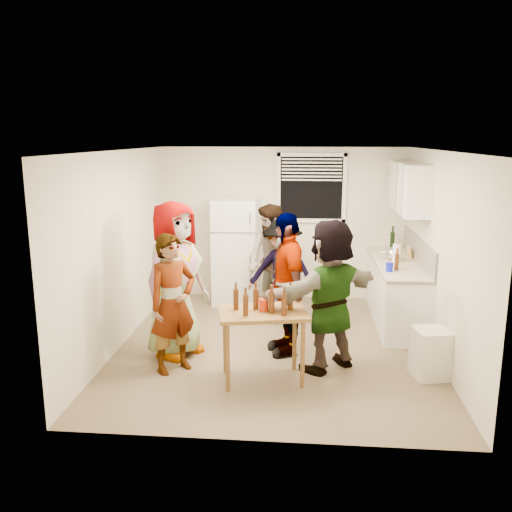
# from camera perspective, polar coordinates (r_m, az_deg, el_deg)

# --- Properties ---
(room) EXTENTS (4.00, 4.50, 2.50)m
(room) POSITION_cam_1_polar(r_m,az_deg,el_deg) (7.14, 2.04, -9.47)
(room) COLOR silver
(room) RESTS_ON ground
(window) EXTENTS (1.12, 0.10, 1.06)m
(window) POSITION_cam_1_polar(r_m,az_deg,el_deg) (8.86, 5.84, 7.14)
(window) COLOR white
(window) RESTS_ON room
(refrigerator) EXTENTS (0.70, 0.70, 1.70)m
(refrigerator) POSITION_cam_1_polar(r_m,az_deg,el_deg) (8.75, -2.16, 0.50)
(refrigerator) COLOR white
(refrigerator) RESTS_ON ground
(counter_lower) EXTENTS (0.60, 2.20, 0.86)m
(counter_lower) POSITION_cam_1_polar(r_m,az_deg,el_deg) (8.19, 14.49, -3.77)
(counter_lower) COLOR white
(counter_lower) RESTS_ON ground
(countertop) EXTENTS (0.64, 2.22, 0.04)m
(countertop) POSITION_cam_1_polar(r_m,az_deg,el_deg) (8.08, 14.67, -0.71)
(countertop) COLOR beige
(countertop) RESTS_ON counter_lower
(backsplash) EXTENTS (0.03, 2.20, 0.36)m
(backsplash) POSITION_cam_1_polar(r_m,az_deg,el_deg) (8.09, 16.73, 0.64)
(backsplash) COLOR #B4AEA4
(backsplash) RESTS_ON countertop
(upper_cabinets) EXTENTS (0.34, 1.60, 0.70)m
(upper_cabinets) POSITION_cam_1_polar(r_m,az_deg,el_deg) (8.13, 15.77, 6.96)
(upper_cabinets) COLOR white
(upper_cabinets) RESTS_ON room
(kettle) EXTENTS (0.30, 0.28, 0.21)m
(kettle) POSITION_cam_1_polar(r_m,az_deg,el_deg) (8.18, 14.19, -0.37)
(kettle) COLOR silver
(kettle) RESTS_ON countertop
(paper_towel) EXTENTS (0.12, 0.12, 0.25)m
(paper_towel) POSITION_cam_1_polar(r_m,az_deg,el_deg) (8.07, 14.54, -0.57)
(paper_towel) COLOR white
(paper_towel) RESTS_ON countertop
(wine_bottle) EXTENTS (0.07, 0.07, 0.28)m
(wine_bottle) POSITION_cam_1_polar(r_m,az_deg,el_deg) (8.92, 14.10, 0.68)
(wine_bottle) COLOR black
(wine_bottle) RESTS_ON countertop
(beer_bottle_counter) EXTENTS (0.06, 0.06, 0.22)m
(beer_bottle_counter) POSITION_cam_1_polar(r_m,az_deg,el_deg) (7.56, 14.56, -1.44)
(beer_bottle_counter) COLOR #47230C
(beer_bottle_counter) RESTS_ON countertop
(blue_cup) EXTENTS (0.09, 0.09, 0.12)m
(blue_cup) POSITION_cam_1_polar(r_m,az_deg,el_deg) (7.45, 13.84, -1.60)
(blue_cup) COLOR #1018CE
(blue_cup) RESTS_ON countertop
(picture_frame) EXTENTS (0.02, 0.20, 0.16)m
(picture_frame) POSITION_cam_1_polar(r_m,az_deg,el_deg) (8.40, 15.84, 0.43)
(picture_frame) COLOR #F6C84E
(picture_frame) RESTS_ON countertop
(trash_bin) EXTENTS (0.44, 0.44, 0.56)m
(trash_bin) POSITION_cam_1_polar(r_m,az_deg,el_deg) (6.51, 17.94, -9.95)
(trash_bin) COLOR silver
(trash_bin) RESTS_ON ground
(serving_table) EXTENTS (1.06, 0.81, 0.81)m
(serving_table) POSITION_cam_1_polar(r_m,az_deg,el_deg) (6.24, 0.69, -12.85)
(serving_table) COLOR brown
(serving_table) RESTS_ON ground
(beer_bottle_table) EXTENTS (0.06, 0.06, 0.22)m
(beer_bottle_table) POSITION_cam_1_polar(r_m,az_deg,el_deg) (5.93, 1.60, -5.80)
(beer_bottle_table) COLOR #47230C
(beer_bottle_table) RESTS_ON serving_table
(red_cup) EXTENTS (0.10, 0.10, 0.13)m
(red_cup) POSITION_cam_1_polar(r_m,az_deg,el_deg) (5.94, 0.81, -5.78)
(red_cup) COLOR red
(red_cup) RESTS_ON serving_table
(guest_grey) EXTENTS (2.13, 1.82, 0.61)m
(guest_grey) POSITION_cam_1_polar(r_m,az_deg,el_deg) (6.99, -8.26, -10.09)
(guest_grey) COLOR #9B9B9B
(guest_grey) RESTS_ON ground
(guest_stripe) EXTENTS (1.55, 1.56, 0.39)m
(guest_stripe) POSITION_cam_1_polar(r_m,az_deg,el_deg) (6.54, -8.52, -11.74)
(guest_stripe) COLOR #141933
(guest_stripe) RESTS_ON ground
(guest_back_left) EXTENTS (1.77, 1.82, 0.65)m
(guest_back_left) POSITION_cam_1_polar(r_m,az_deg,el_deg) (8.20, 1.62, -6.49)
(guest_back_left) COLOR brown
(guest_back_left) RESTS_ON ground
(guest_back_right) EXTENTS (1.27, 1.70, 0.57)m
(guest_back_right) POSITION_cam_1_polar(r_m,az_deg,el_deg) (7.98, 2.71, -7.06)
(guest_back_right) COLOR #3B3B40
(guest_back_right) RESTS_ON ground
(guest_black) EXTENTS (2.00, 1.51, 0.43)m
(guest_black) POSITION_cam_1_polar(r_m,az_deg,el_deg) (6.97, 3.15, -10.03)
(guest_black) COLOR black
(guest_black) RESTS_ON ground
(guest_orange) EXTENTS (2.40, 2.42, 0.52)m
(guest_orange) POSITION_cam_1_polar(r_m,az_deg,el_deg) (6.58, 7.56, -11.56)
(guest_orange) COLOR #F87750
(guest_orange) RESTS_ON ground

